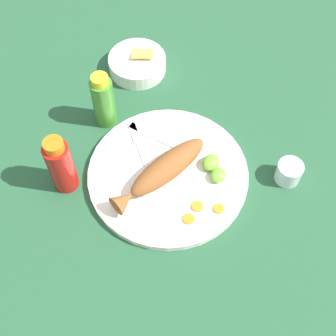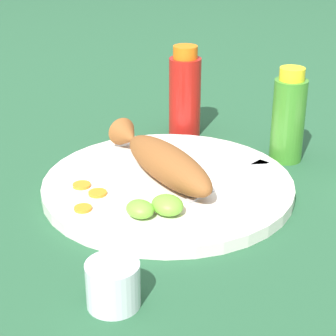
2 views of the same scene
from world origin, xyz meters
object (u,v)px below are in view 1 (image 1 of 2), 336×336
main_plate (168,175)px  guacamole_bowl (137,63)px  fork_far (158,139)px  hot_sauce_bottle_red (61,165)px  hot_sauce_bottle_green (103,101)px  salt_cup (289,173)px  fried_fish (162,171)px  fork_near (140,148)px

main_plate → guacamole_bowl: size_ratio=2.43×
fork_far → main_plate: bearing=135.8°
hot_sauce_bottle_red → hot_sauce_bottle_green: (0.20, 0.04, -0.00)m
main_plate → guacamole_bowl: 0.35m
hot_sauce_bottle_red → guacamole_bowl: hot_sauce_bottle_red is taller
salt_cup → hot_sauce_bottle_red: bearing=125.8°
salt_cup → guacamole_bowl: 0.49m
main_plate → fork_far: 0.10m
fried_fish → hot_sauce_bottle_green: bearing=86.4°
fork_near → fork_far: same height
fork_near → fried_fish: bearing=-163.9°
fork_far → guacamole_bowl: 0.25m
fried_fish → fork_far: fried_fish is taller
salt_cup → fork_near: bearing=112.4°
hot_sauce_bottle_red → fried_fish: bearing=-54.3°
main_plate → fork_near: size_ratio=2.39×
fork_near → salt_cup: bearing=-120.0°
fork_far → salt_cup: size_ratio=3.15×
fork_near → main_plate: bearing=-153.8°
fork_near → hot_sauce_bottle_red: size_ratio=0.95×
hot_sauce_bottle_green → salt_cup: bearing=-77.4°
hot_sauce_bottle_red → salt_cup: 0.51m
hot_sauce_bottle_red → guacamole_bowl: size_ratio=1.07×
hot_sauce_bottle_green → salt_cup: size_ratio=2.64×
main_plate → fried_fish: (-0.02, 0.00, 0.04)m
fork_near → hot_sauce_bottle_red: 0.20m
main_plate → salt_cup: (0.15, -0.23, 0.01)m
fried_fish → hot_sauce_bottle_red: bearing=139.4°
fork_far → guacamole_bowl: (0.17, 0.19, 0.00)m
hot_sauce_bottle_green → fork_near: bearing=-104.2°
fork_near → hot_sauce_bottle_green: (0.03, 0.13, 0.05)m
main_plate → fork_far: fork_far is taller
salt_cup → guacamole_bowl: (0.08, 0.49, 0.00)m
hot_sauce_bottle_green → guacamole_bowl: hot_sauce_bottle_green is taller
hot_sauce_bottle_green → fried_fish: bearing=-107.3°
guacamole_bowl → hot_sauce_bottle_green: bearing=-168.5°
fork_near → guacamole_bowl: guacamole_bowl is taller
hot_sauce_bottle_red → fork_far: bearing=-27.7°
fork_near → guacamole_bowl: (0.21, 0.16, 0.00)m
fork_far → guacamole_bowl: size_ratio=1.22×
main_plate → hot_sauce_bottle_red: bearing=128.4°
fried_fish → hot_sauce_bottle_red: hot_sauce_bottle_red is taller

